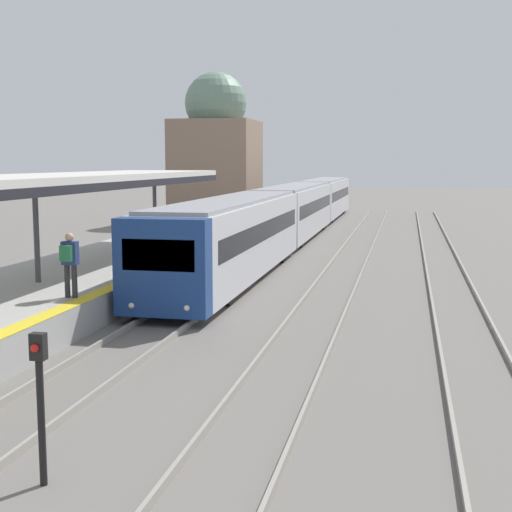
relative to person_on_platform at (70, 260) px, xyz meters
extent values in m
cube|color=beige|center=(-2.02, 2.02, 1.98)|extent=(4.00, 24.53, 0.20)
cube|color=black|center=(-0.06, 2.02, 1.76)|extent=(0.08, 24.53, 0.24)
cylinder|color=#47474C|center=(-2.02, 2.02, 0.45)|extent=(0.16, 0.16, 2.86)
cylinder|color=#47474C|center=(-2.02, 11.83, 0.45)|extent=(0.16, 0.16, 2.86)
cylinder|color=#2D2D33|center=(-0.10, 0.04, -0.56)|extent=(0.14, 0.14, 0.85)
cylinder|color=#2D2D33|center=(0.10, 0.04, -0.56)|extent=(0.14, 0.14, 0.85)
cube|color=navy|center=(0.00, 0.04, 0.16)|extent=(0.40, 0.22, 0.60)
sphere|color=tan|center=(0.00, 0.04, 0.57)|extent=(0.22, 0.22, 0.22)
cube|color=#236B47|center=(0.00, -0.16, 0.18)|extent=(0.30, 0.18, 0.40)
cube|color=navy|center=(2.11, 1.06, -0.29)|extent=(2.52, 0.70, 2.58)
cube|color=black|center=(2.11, 0.73, 0.08)|extent=(1.97, 0.04, 0.83)
sphere|color=#EFEACC|center=(1.35, 0.72, -1.28)|extent=(0.16, 0.16, 0.16)
sphere|color=#EFEACC|center=(2.86, 0.72, -1.28)|extent=(0.16, 0.16, 0.16)
cube|color=silver|center=(2.11, 8.71, -0.29)|extent=(2.52, 14.58, 2.58)
cube|color=gray|center=(2.11, 8.71, 1.06)|extent=(2.22, 14.29, 0.12)
cube|color=black|center=(2.11, 8.71, 0.00)|extent=(2.54, 13.41, 0.67)
cylinder|color=black|center=(1.03, 3.97, -1.50)|extent=(0.12, 0.70, 0.70)
cylinder|color=black|center=(3.18, 3.97, -1.50)|extent=(0.12, 0.70, 0.70)
cylinder|color=black|center=(1.03, 13.44, -1.50)|extent=(0.12, 0.70, 0.70)
cylinder|color=black|center=(3.18, 13.44, -1.50)|extent=(0.12, 0.70, 0.70)
cube|color=silver|center=(2.11, 23.64, -0.29)|extent=(2.52, 14.58, 2.58)
cube|color=gray|center=(2.11, 23.64, 1.06)|extent=(2.22, 14.29, 0.12)
cube|color=black|center=(2.11, 23.64, 0.00)|extent=(2.54, 13.41, 0.67)
cylinder|color=black|center=(1.03, 18.90, -1.50)|extent=(0.12, 0.70, 0.70)
cylinder|color=black|center=(3.18, 18.90, -1.50)|extent=(0.12, 0.70, 0.70)
cylinder|color=black|center=(1.03, 28.38, -1.50)|extent=(0.12, 0.70, 0.70)
cylinder|color=black|center=(3.18, 28.38, -1.50)|extent=(0.12, 0.70, 0.70)
cube|color=silver|center=(2.11, 38.57, -0.29)|extent=(2.52, 14.58, 2.58)
cube|color=gray|center=(2.11, 38.57, 1.06)|extent=(2.22, 14.29, 0.12)
cube|color=black|center=(2.11, 38.57, 0.00)|extent=(2.54, 13.41, 0.67)
cylinder|color=black|center=(1.03, 33.83, -1.50)|extent=(0.12, 0.70, 0.70)
cylinder|color=black|center=(3.18, 33.83, -1.50)|extent=(0.12, 0.70, 0.70)
cylinder|color=black|center=(1.03, 43.31, -1.50)|extent=(0.12, 0.70, 0.70)
cylinder|color=black|center=(3.18, 43.31, -1.50)|extent=(0.12, 0.70, 0.70)
cylinder|color=black|center=(3.66, -8.21, -0.98)|extent=(0.10, 0.10, 1.73)
cube|color=black|center=(3.66, -8.21, 0.06)|extent=(0.20, 0.14, 0.36)
sphere|color=red|center=(3.66, -8.30, 0.06)|extent=(0.11, 0.11, 0.11)
cube|color=#89705B|center=(-4.97, 32.64, 1.74)|extent=(5.62, 5.62, 7.17)
sphere|color=slate|center=(-4.97, 32.64, 6.51)|extent=(4.33, 4.33, 4.33)
camera|label=1|loc=(8.33, -16.50, 2.47)|focal=50.00mm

